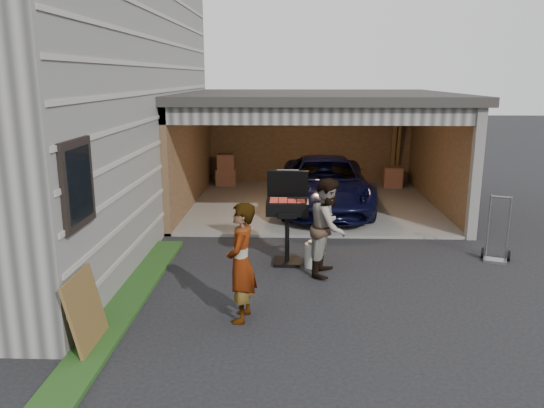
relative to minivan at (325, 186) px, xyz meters
The scene contains 10 objects.
ground 5.96m from the minivan, 99.90° to the right, with size 80.00×80.00×0.00m, color black.
groundcover_strip 7.61m from the minivan, 115.54° to the right, with size 0.50×8.00×0.06m, color #193814.
garage 1.58m from the minivan, 105.16° to the left, with size 6.80×6.30×2.90m.
minivan is the anchor object (origin of this frame).
woman 6.37m from the minivan, 103.80° to the right, with size 0.61×0.40×1.66m, color #C7DCFB.
man 4.37m from the minivan, 92.88° to the right, with size 0.81×0.63×1.66m, color #4C301D.
bbq_grill 3.98m from the minivan, 103.31° to the right, with size 0.74×0.65×1.65m.
propane_tank 4.10m from the minivan, 96.44° to the right, with size 0.29×0.29×0.43m, color beige.
plywood_panel 7.80m from the minivan, 115.52° to the right, with size 0.04×0.87×0.97m, color brown.
hand_truck 4.65m from the minivan, 51.05° to the right, with size 0.55×0.50×1.21m.
Camera 1 is at (0.16, -7.12, 3.29)m, focal length 35.00 mm.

